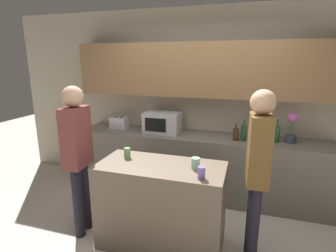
{
  "coord_description": "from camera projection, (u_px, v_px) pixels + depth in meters",
  "views": [
    {
      "loc": [
        0.64,
        -2.18,
        1.95
      ],
      "look_at": [
        -0.17,
        0.43,
        1.27
      ],
      "focal_mm": 28.0,
      "sensor_mm": 36.0,
      "label": 1
    }
  ],
  "objects": [
    {
      "name": "person_left",
      "position": [
        258.0,
        163.0,
        2.43
      ],
      "size": [
        0.22,
        0.35,
        1.71
      ],
      "rotation": [
        0.0,
        0.0,
        -4.65
      ],
      "color": "black",
      "rests_on": "ground_plane"
    },
    {
      "name": "bottle_5",
      "position": [
        277.0,
        134.0,
        3.4
      ],
      "size": [
        0.07,
        0.07,
        0.3
      ],
      "color": "#194723",
      "rests_on": "back_counter"
    },
    {
      "name": "bottle_4",
      "position": [
        267.0,
        131.0,
        3.55
      ],
      "size": [
        0.07,
        0.07,
        0.29
      ],
      "color": "maroon",
      "rests_on": "back_counter"
    },
    {
      "name": "person_center",
      "position": [
        77.0,
        149.0,
        2.84
      ],
      "size": [
        0.22,
        0.35,
        1.7
      ],
      "rotation": [
        0.0,
        0.0,
        -1.49
      ],
      "color": "black",
      "rests_on": "ground_plane"
    },
    {
      "name": "bottle_1",
      "position": [
        243.0,
        133.0,
        3.46
      ],
      "size": [
        0.07,
        0.07,
        0.29
      ],
      "color": "#194723",
      "rests_on": "back_counter"
    },
    {
      "name": "cup_2",
      "position": [
        196.0,
        163.0,
        2.57
      ],
      "size": [
        0.08,
        0.08,
        0.11
      ],
      "color": "#90D6AE",
      "rests_on": "kitchen_island"
    },
    {
      "name": "kitchen_island",
      "position": [
        161.0,
        205.0,
        2.78
      ],
      "size": [
        1.3,
        0.62,
        0.92
      ],
      "color": "brown",
      "rests_on": "ground_plane"
    },
    {
      "name": "bottle_2",
      "position": [
        252.0,
        131.0,
        3.6
      ],
      "size": [
        0.08,
        0.08,
        0.25
      ],
      "color": "maroon",
      "rests_on": "back_counter"
    },
    {
      "name": "cup_1",
      "position": [
        201.0,
        173.0,
        2.35
      ],
      "size": [
        0.07,
        0.07,
        0.11
      ],
      "color": "#7767BC",
      "rests_on": "kitchen_island"
    },
    {
      "name": "back_wall",
      "position": [
        204.0,
        90.0,
        3.84
      ],
      "size": [
        6.4,
        0.4,
        2.7
      ],
      "color": "#B2A893",
      "rests_on": "ground_plane"
    },
    {
      "name": "microwave",
      "position": [
        163.0,
        122.0,
        3.89
      ],
      "size": [
        0.52,
        0.39,
        0.3
      ],
      "color": "#B7BABC",
      "rests_on": "back_counter"
    },
    {
      "name": "back_counter",
      "position": [
        198.0,
        165.0,
        3.85
      ],
      "size": [
        3.6,
        0.62,
        0.91
      ],
      "color": "#6B665B",
      "rests_on": "ground_plane"
    },
    {
      "name": "toaster",
      "position": [
        119.0,
        123.0,
        4.11
      ],
      "size": [
        0.26,
        0.16,
        0.18
      ],
      "color": "silver",
      "rests_on": "back_counter"
    },
    {
      "name": "bottle_3",
      "position": [
        259.0,
        131.0,
        3.58
      ],
      "size": [
        0.08,
        0.08,
        0.28
      ],
      "color": "#194723",
      "rests_on": "back_counter"
    },
    {
      "name": "potted_plant",
      "position": [
        292.0,
        128.0,
        3.37
      ],
      "size": [
        0.14,
        0.14,
        0.4
      ],
      "color": "#333D4C",
      "rests_on": "back_counter"
    },
    {
      "name": "bottle_0",
      "position": [
        236.0,
        134.0,
        3.49
      ],
      "size": [
        0.08,
        0.08,
        0.22
      ],
      "color": "#472814",
      "rests_on": "back_counter"
    },
    {
      "name": "cup_0",
      "position": [
        127.0,
        153.0,
        2.86
      ],
      "size": [
        0.07,
        0.07,
        0.11
      ],
      "color": "#6EAC60",
      "rests_on": "kitchen_island"
    }
  ]
}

